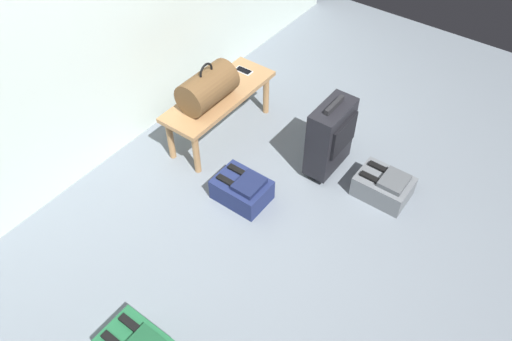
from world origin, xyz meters
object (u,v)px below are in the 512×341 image
(cell_phone, at_px, (244,71))
(backpack_grey, at_px, (384,186))
(bench, at_px, (220,100))
(duffel_bag_brown, at_px, (208,88))
(suitcase_upright_charcoal, at_px, (330,137))
(backpack_navy, at_px, (242,189))

(cell_phone, xyz_separation_m, backpack_grey, (-0.18, -1.39, -0.31))
(bench, height_order, cell_phone, cell_phone)
(duffel_bag_brown, relative_size, suitcase_upright_charcoal, 0.70)
(backpack_navy, bearing_deg, suitcase_upright_charcoal, -28.09)
(suitcase_upright_charcoal, xyz_separation_m, backpack_navy, (-0.62, 0.33, -0.23))
(backpack_navy, bearing_deg, cell_phone, 36.62)
(cell_phone, distance_m, backpack_navy, 1.05)
(suitcase_upright_charcoal, distance_m, backpack_navy, 0.74)
(bench, height_order, duffel_bag_brown, duffel_bag_brown)
(cell_phone, height_order, backpack_navy, cell_phone)
(bench, distance_m, backpack_grey, 1.40)
(cell_phone, bearing_deg, backpack_navy, -143.38)
(bench, relative_size, duffel_bag_brown, 2.27)
(suitcase_upright_charcoal, bearing_deg, backpack_grey, -88.98)
(bench, relative_size, backpack_grey, 2.63)
(duffel_bag_brown, relative_size, cell_phone, 3.06)
(bench, bearing_deg, cell_phone, 5.13)
(duffel_bag_brown, relative_size, backpack_navy, 1.16)
(suitcase_upright_charcoal, relative_size, backpack_navy, 1.66)
(suitcase_upright_charcoal, xyz_separation_m, backpack_grey, (0.01, -0.46, -0.23))
(bench, height_order, suitcase_upright_charcoal, suitcase_upright_charcoal)
(suitcase_upright_charcoal, distance_m, backpack_grey, 0.52)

